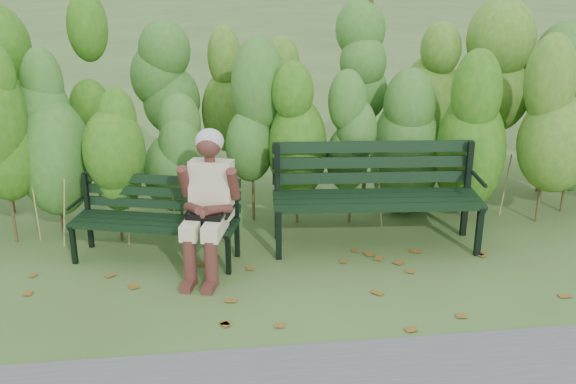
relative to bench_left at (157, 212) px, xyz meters
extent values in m
plane|color=#3A4F21|center=(1.19, -0.75, -0.45)|extent=(80.00, 80.00, 0.00)
cylinder|color=#47381E|center=(-1.56, 0.55, -0.05)|extent=(0.03, 0.03, 0.80)
cylinder|color=#47381E|center=(-0.95, 0.55, -0.05)|extent=(0.03, 0.03, 0.80)
ellipsoid|color=#215911|center=(-0.95, 0.55, 0.59)|extent=(0.64, 0.64, 1.44)
cylinder|color=#47381E|center=(-0.34, 0.55, -0.05)|extent=(0.03, 0.03, 0.80)
ellipsoid|color=#215911|center=(-0.34, 0.55, 0.59)|extent=(0.64, 0.64, 1.44)
cylinder|color=#47381E|center=(0.27, 0.55, -0.05)|extent=(0.03, 0.03, 0.80)
ellipsoid|color=#215911|center=(0.27, 0.55, 0.59)|extent=(0.64, 0.64, 1.44)
cylinder|color=#47381E|center=(0.88, 0.55, -0.05)|extent=(0.03, 0.03, 0.80)
ellipsoid|color=#215911|center=(0.88, 0.55, 0.59)|extent=(0.64, 0.64, 1.44)
cylinder|color=#47381E|center=(1.50, 0.55, -0.05)|extent=(0.03, 0.03, 0.80)
ellipsoid|color=#215911|center=(1.50, 0.55, 0.59)|extent=(0.64, 0.64, 1.44)
cylinder|color=#47381E|center=(2.11, 0.55, -0.05)|extent=(0.03, 0.03, 0.80)
ellipsoid|color=#215911|center=(2.11, 0.55, 0.59)|extent=(0.64, 0.64, 1.44)
cylinder|color=#47381E|center=(2.72, 0.55, -0.05)|extent=(0.03, 0.03, 0.80)
ellipsoid|color=#215911|center=(2.72, 0.55, 0.59)|extent=(0.64, 0.64, 1.44)
cylinder|color=#47381E|center=(3.33, 0.55, -0.05)|extent=(0.03, 0.03, 0.80)
ellipsoid|color=#215911|center=(3.33, 0.55, 0.59)|extent=(0.64, 0.64, 1.44)
cylinder|color=#47381E|center=(3.94, 0.55, -0.05)|extent=(0.03, 0.03, 0.80)
ellipsoid|color=#215911|center=(3.94, 0.55, 0.59)|extent=(0.64, 0.64, 1.44)
cylinder|color=#47381E|center=(-1.50, 1.55, 0.10)|extent=(0.04, 0.04, 1.10)
ellipsoid|color=#325C21|center=(-1.50, 1.55, 0.98)|extent=(0.70, 0.70, 1.98)
cylinder|color=#47381E|center=(-0.73, 1.55, 0.10)|extent=(0.04, 0.04, 1.10)
ellipsoid|color=#325C21|center=(-0.73, 1.55, 0.98)|extent=(0.70, 0.70, 1.98)
cylinder|color=#47381E|center=(0.04, 1.55, 0.10)|extent=(0.04, 0.04, 1.10)
ellipsoid|color=#325C21|center=(0.04, 1.55, 0.98)|extent=(0.70, 0.70, 1.98)
cylinder|color=#47381E|center=(0.81, 1.55, 0.10)|extent=(0.04, 0.04, 1.10)
ellipsoid|color=#325C21|center=(0.81, 1.55, 0.98)|extent=(0.70, 0.70, 1.98)
cylinder|color=#47381E|center=(1.57, 1.55, 0.10)|extent=(0.04, 0.04, 1.10)
ellipsoid|color=#325C21|center=(1.57, 1.55, 0.98)|extent=(0.70, 0.70, 1.98)
cylinder|color=#47381E|center=(2.34, 1.55, 0.10)|extent=(0.04, 0.04, 1.10)
ellipsoid|color=#325C21|center=(2.34, 1.55, 0.98)|extent=(0.70, 0.70, 1.98)
cylinder|color=#47381E|center=(3.11, 1.55, 0.10)|extent=(0.04, 0.04, 1.10)
ellipsoid|color=#325C21|center=(3.11, 1.55, 0.98)|extent=(0.70, 0.70, 1.98)
cylinder|color=#47381E|center=(3.88, 1.55, 0.10)|extent=(0.04, 0.04, 1.10)
ellipsoid|color=#325C21|center=(3.88, 1.55, 0.98)|extent=(0.70, 0.70, 1.98)
cylinder|color=#47381E|center=(4.65, 1.55, 0.10)|extent=(0.04, 0.04, 1.10)
ellipsoid|color=#325C21|center=(4.65, 1.55, 0.98)|extent=(0.70, 0.70, 1.98)
cube|color=brown|center=(0.66, -0.09, -0.45)|extent=(0.10, 0.11, 0.01)
cube|color=brown|center=(0.86, -0.44, -0.45)|extent=(0.10, 0.11, 0.01)
cube|color=brown|center=(0.31, -0.11, -0.45)|extent=(0.07, 0.09, 0.01)
cube|color=brown|center=(1.04, -0.74, -0.45)|extent=(0.11, 0.11, 0.01)
cube|color=brown|center=(3.31, -1.50, -0.45)|extent=(0.10, 0.11, 0.01)
cube|color=brown|center=(2.67, -0.17, -0.45)|extent=(0.11, 0.10, 0.01)
cube|color=brown|center=(-0.92, -0.04, -0.45)|extent=(0.11, 0.11, 0.01)
cube|color=brown|center=(3.49, 0.17, -0.45)|extent=(0.11, 0.10, 0.01)
cube|color=brown|center=(2.09, -0.08, -0.45)|extent=(0.11, 0.11, 0.01)
cube|color=brown|center=(2.09, -0.85, -0.45)|extent=(0.11, 0.11, 0.01)
cube|color=brown|center=(0.22, -0.24, -0.45)|extent=(0.11, 0.11, 0.01)
cube|color=brown|center=(-1.34, -0.06, -0.45)|extent=(0.11, 0.11, 0.01)
cube|color=brown|center=(0.63, -0.03, -0.45)|extent=(0.11, 0.11, 0.01)
cube|color=brown|center=(1.49, -1.35, -0.45)|extent=(0.11, 0.11, 0.01)
cube|color=brown|center=(-0.62, -1.49, -0.45)|extent=(0.11, 0.11, 0.01)
cube|color=brown|center=(1.06, -1.55, -0.45)|extent=(0.10, 0.11, 0.01)
cube|color=brown|center=(3.26, 0.14, -0.45)|extent=(0.09, 0.10, 0.01)
cube|color=brown|center=(-0.43, -1.33, -0.45)|extent=(0.11, 0.11, 0.01)
cube|color=brown|center=(1.10, -1.69, -0.45)|extent=(0.11, 0.11, 0.01)
cube|color=brown|center=(1.98, -0.83, -0.45)|extent=(0.10, 0.11, 0.01)
cube|color=brown|center=(-1.27, -0.12, -0.45)|extent=(0.11, 0.10, 0.01)
cube|color=brown|center=(1.97, -1.76, -0.45)|extent=(0.08, 0.10, 0.01)
cube|color=black|center=(-0.07, -0.25, -0.07)|extent=(1.51, 0.50, 0.03)
cube|color=black|center=(-0.04, -0.14, -0.07)|extent=(1.51, 0.50, 0.03)
cube|color=black|center=(-0.01, -0.04, -0.07)|extent=(1.51, 0.50, 0.03)
cube|color=black|center=(0.02, 0.06, -0.07)|extent=(1.51, 0.50, 0.03)
cube|color=black|center=(0.04, 0.14, 0.03)|extent=(1.50, 0.46, 0.09)
cube|color=black|center=(0.04, 0.15, 0.15)|extent=(1.50, 0.46, 0.09)
cube|color=black|center=(0.05, 0.17, 0.27)|extent=(1.50, 0.46, 0.09)
cube|color=black|center=(-0.78, -0.06, -0.26)|extent=(0.05, 0.05, 0.39)
cube|color=black|center=(-0.68, 0.30, -0.07)|extent=(0.05, 0.05, 0.77)
cube|color=black|center=(-0.74, 0.11, -0.09)|extent=(0.16, 0.42, 0.03)
cylinder|color=black|center=(-0.75, 0.06, 0.10)|extent=(0.12, 0.32, 0.03)
cube|color=black|center=(0.64, -0.45, -0.26)|extent=(0.05, 0.05, 0.39)
cube|color=black|center=(0.74, -0.10, -0.07)|extent=(0.05, 0.05, 0.77)
cube|color=black|center=(0.69, -0.29, -0.09)|extent=(0.16, 0.42, 0.03)
cylinder|color=black|center=(0.67, -0.33, 0.10)|extent=(0.12, 0.32, 0.03)
cube|color=black|center=(2.08, -0.26, 0.05)|extent=(2.00, 0.29, 0.04)
cube|color=black|center=(2.09, -0.13, 0.05)|extent=(2.00, 0.29, 0.04)
cube|color=black|center=(2.10, 0.01, 0.05)|extent=(2.00, 0.29, 0.04)
cube|color=black|center=(2.12, 0.15, 0.05)|extent=(2.00, 0.29, 0.04)
cube|color=black|center=(2.12, 0.25, 0.17)|extent=(2.00, 0.23, 0.12)
cube|color=black|center=(2.12, 0.27, 0.32)|extent=(2.00, 0.23, 0.12)
cube|color=black|center=(2.13, 0.29, 0.48)|extent=(2.00, 0.23, 0.12)
cube|color=black|center=(1.13, -0.20, -0.20)|extent=(0.06, 0.06, 0.50)
cube|color=black|center=(1.17, 0.28, 0.05)|extent=(0.06, 0.06, 1.00)
cube|color=black|center=(1.15, 0.02, 0.02)|extent=(0.10, 0.56, 0.04)
cylinder|color=black|center=(1.14, -0.03, 0.27)|extent=(0.07, 0.42, 0.04)
cube|color=black|center=(3.03, -0.36, -0.20)|extent=(0.06, 0.06, 0.50)
cube|color=black|center=(3.07, 0.12, 0.05)|extent=(0.06, 0.06, 1.00)
cube|color=black|center=(3.05, -0.13, 0.02)|extent=(0.10, 0.56, 0.04)
cylinder|color=black|center=(3.05, -0.19, 0.27)|extent=(0.07, 0.42, 0.04)
cube|color=beige|center=(0.35, -0.43, 0.03)|extent=(0.26, 0.47, 0.14)
cube|color=beige|center=(0.53, -0.48, 0.03)|extent=(0.26, 0.47, 0.14)
cylinder|color=#4A231E|center=(0.30, -0.60, -0.24)|extent=(0.14, 0.14, 0.43)
cylinder|color=#4A231E|center=(0.48, -0.65, -0.24)|extent=(0.14, 0.14, 0.43)
cube|color=#4A231E|center=(0.28, -0.68, -0.42)|extent=(0.15, 0.23, 0.06)
cube|color=#4A231E|center=(0.46, -0.73, -0.42)|extent=(0.15, 0.23, 0.06)
cube|color=beige|center=(0.52, -0.17, 0.27)|extent=(0.44, 0.36, 0.55)
cylinder|color=#4A231E|center=(0.51, -0.19, 0.56)|extent=(0.10, 0.10, 0.11)
sphere|color=#4A231E|center=(0.51, -0.21, 0.70)|extent=(0.22, 0.22, 0.22)
ellipsoid|color=gray|center=(0.52, -0.18, 0.72)|extent=(0.26, 0.25, 0.23)
cylinder|color=#4A231E|center=(0.28, -0.20, 0.36)|extent=(0.15, 0.24, 0.33)
cylinder|color=#4A231E|center=(0.71, -0.32, 0.36)|extent=(0.15, 0.24, 0.33)
cylinder|color=#4A231E|center=(0.35, -0.36, 0.17)|extent=(0.19, 0.30, 0.14)
cylinder|color=#4A231E|center=(0.57, -0.42, 0.17)|extent=(0.28, 0.24, 0.14)
sphere|color=#4A231E|center=(0.44, -0.45, 0.14)|extent=(0.12, 0.12, 0.12)
cube|color=black|center=(0.44, -0.44, 0.07)|extent=(0.34, 0.21, 0.17)
camera|label=1|loc=(0.49, -5.96, 2.38)|focal=42.00mm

